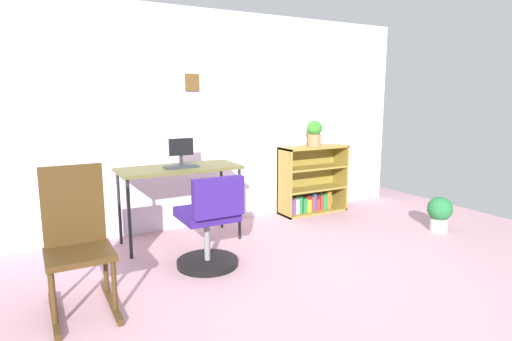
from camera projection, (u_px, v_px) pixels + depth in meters
ground_plane at (326, 301)px, 2.97m from camera, size 6.24×6.24×0.00m
wall_back at (206, 120)px, 4.61m from camera, size 5.20×0.12×2.32m
desk at (179, 173)px, 4.07m from camera, size 1.16×0.51×0.75m
monitor at (181, 153)px, 4.10m from camera, size 0.24×0.18×0.27m
keyboard at (181, 167)px, 4.00m from camera, size 0.32×0.12×0.02m
office_chair at (210, 228)px, 3.48m from camera, size 0.52×0.55×0.80m
rocking_chair at (77, 239)px, 2.82m from camera, size 0.42×0.64×0.97m
bookshelf_low at (310, 183)px, 5.20m from camera, size 0.86×0.30×0.82m
potted_plant_on_shelf at (314, 133)px, 5.04m from camera, size 0.18×0.18×0.31m
potted_plant_floor at (440, 212)px, 4.45m from camera, size 0.26×0.26×0.37m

